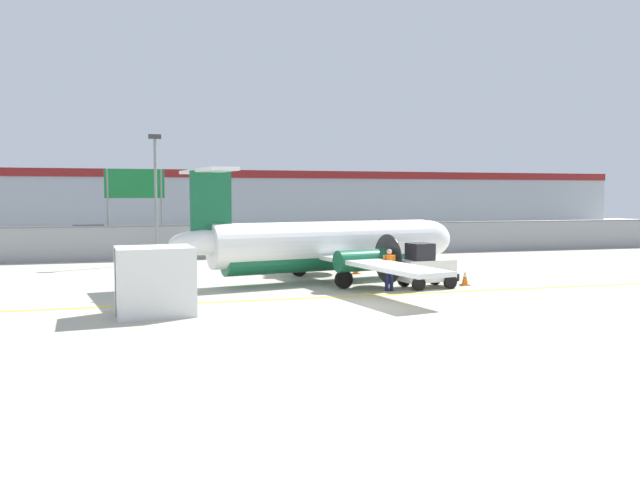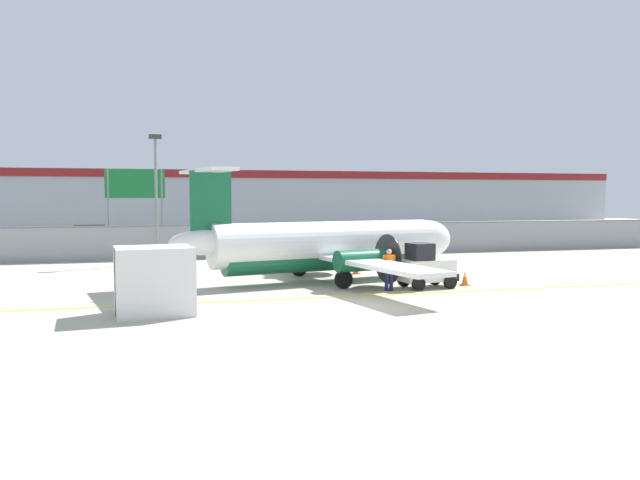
{
  "view_description": "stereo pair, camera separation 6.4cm",
  "coord_description": "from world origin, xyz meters",
  "px_view_note": "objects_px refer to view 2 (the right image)",
  "views": [
    {
      "loc": [
        -7.79,
        -20.47,
        3.83
      ],
      "look_at": [
        -0.32,
        7.25,
        1.8
      ],
      "focal_mm": 35.0,
      "sensor_mm": 36.0,
      "label": 1
    },
    {
      "loc": [
        -7.73,
        -20.48,
        3.83
      ],
      "look_at": [
        -0.32,
        7.25,
        1.8
      ],
      "focal_mm": 35.0,
      "sensor_mm": 36.0,
      "label": 2
    }
  ],
  "objects_px": {
    "ground_crew_worker": "(389,267)",
    "parked_car_2": "(307,236)",
    "traffic_cone_near_left": "(465,278)",
    "highway_sign": "(135,191)",
    "parked_car_1": "(211,236)",
    "commuter_airplane": "(331,246)",
    "traffic_cone_near_right": "(356,268)",
    "parked_car_3": "(394,229)",
    "baggage_tug": "(426,267)",
    "apron_light_pole": "(156,188)",
    "cargo_container": "(154,281)",
    "parked_car_0": "(88,235)"
  },
  "relations": [
    {
      "from": "parked_car_1",
      "to": "traffic_cone_near_right",
      "type": "bearing_deg",
      "value": -71.24
    },
    {
      "from": "traffic_cone_near_left",
      "to": "parked_car_1",
      "type": "xyz_separation_m",
      "value": [
        -8.85,
        21.72,
        0.58
      ]
    },
    {
      "from": "commuter_airplane",
      "to": "parked_car_1",
      "type": "distance_m",
      "value": 19.35
    },
    {
      "from": "parked_car_1",
      "to": "commuter_airplane",
      "type": "bearing_deg",
      "value": -78.83
    },
    {
      "from": "baggage_tug",
      "to": "parked_car_0",
      "type": "distance_m",
      "value": 30.08
    },
    {
      "from": "cargo_container",
      "to": "parked_car_0",
      "type": "relative_size",
      "value": 0.59
    },
    {
      "from": "parked_car_1",
      "to": "highway_sign",
      "type": "distance_m",
      "value": 8.05
    },
    {
      "from": "baggage_tug",
      "to": "apron_light_pole",
      "type": "distance_m",
      "value": 16.92
    },
    {
      "from": "parked_car_1",
      "to": "highway_sign",
      "type": "relative_size",
      "value": 0.77
    },
    {
      "from": "apron_light_pole",
      "to": "highway_sign",
      "type": "xyz_separation_m",
      "value": [
        -1.24,
        4.06,
        -0.16
      ]
    },
    {
      "from": "ground_crew_worker",
      "to": "parked_car_2",
      "type": "distance_m",
      "value": 20.82
    },
    {
      "from": "cargo_container",
      "to": "traffic_cone_near_right",
      "type": "distance_m",
      "value": 12.75
    },
    {
      "from": "traffic_cone_near_left",
      "to": "highway_sign",
      "type": "height_order",
      "value": "highway_sign"
    },
    {
      "from": "parked_car_1",
      "to": "parked_car_2",
      "type": "bearing_deg",
      "value": -12.76
    },
    {
      "from": "commuter_airplane",
      "to": "parked_car_0",
      "type": "relative_size",
      "value": 3.65
    },
    {
      "from": "parked_car_3",
      "to": "highway_sign",
      "type": "bearing_deg",
      "value": -151.05
    },
    {
      "from": "parked_car_0",
      "to": "parked_car_1",
      "type": "xyz_separation_m",
      "value": [
        8.83,
        -3.68,
        0.0
      ]
    },
    {
      "from": "parked_car_0",
      "to": "parked_car_3",
      "type": "distance_m",
      "value": 25.62
    },
    {
      "from": "parked_car_1",
      "to": "parked_car_3",
      "type": "relative_size",
      "value": 0.99
    },
    {
      "from": "commuter_airplane",
      "to": "parked_car_2",
      "type": "xyz_separation_m",
      "value": [
        3.2,
        17.4,
        -0.71
      ]
    },
    {
      "from": "baggage_tug",
      "to": "apron_light_pole",
      "type": "xyz_separation_m",
      "value": [
        -10.79,
        12.56,
        3.45
      ]
    },
    {
      "from": "parked_car_2",
      "to": "parked_car_0",
      "type": "bearing_deg",
      "value": -20.65
    },
    {
      "from": "baggage_tug",
      "to": "highway_sign",
      "type": "relative_size",
      "value": 0.44
    },
    {
      "from": "baggage_tug",
      "to": "parked_car_1",
      "type": "height_order",
      "value": "baggage_tug"
    },
    {
      "from": "commuter_airplane",
      "to": "parked_car_0",
      "type": "xyz_separation_m",
      "value": [
        -12.46,
        22.67,
        -0.71
      ]
    },
    {
      "from": "ground_crew_worker",
      "to": "apron_light_pole",
      "type": "distance_m",
      "value": 16.12
    },
    {
      "from": "traffic_cone_near_right",
      "to": "parked_car_0",
      "type": "relative_size",
      "value": 0.15
    },
    {
      "from": "ground_crew_worker",
      "to": "traffic_cone_near_right",
      "type": "relative_size",
      "value": 2.66
    },
    {
      "from": "parked_car_3",
      "to": "ground_crew_worker",
      "type": "bearing_deg",
      "value": -110.74
    },
    {
      "from": "cargo_container",
      "to": "parked_car_3",
      "type": "xyz_separation_m",
      "value": [
        20.72,
        31.13,
        -0.21
      ]
    },
    {
      "from": "parked_car_0",
      "to": "parked_car_3",
      "type": "bearing_deg",
      "value": 177.91
    },
    {
      "from": "cargo_container",
      "to": "apron_light_pole",
      "type": "xyz_separation_m",
      "value": [
        0.18,
        15.7,
        3.2
      ]
    },
    {
      "from": "baggage_tug",
      "to": "traffic_cone_near_right",
      "type": "distance_m",
      "value": 5.38
    },
    {
      "from": "commuter_airplane",
      "to": "traffic_cone_near_left",
      "type": "bearing_deg",
      "value": -39.18
    },
    {
      "from": "baggage_tug",
      "to": "parked_car_0",
      "type": "bearing_deg",
      "value": 115.37
    },
    {
      "from": "parked_car_0",
      "to": "ground_crew_worker",
      "type": "bearing_deg",
      "value": 110.82
    },
    {
      "from": "baggage_tug",
      "to": "parked_car_0",
      "type": "xyz_separation_m",
      "value": [
        -15.76,
        25.62,
        0.04
      ]
    },
    {
      "from": "baggage_tug",
      "to": "cargo_container",
      "type": "distance_m",
      "value": 11.41
    },
    {
      "from": "baggage_tug",
      "to": "ground_crew_worker",
      "type": "height_order",
      "value": "baggage_tug"
    },
    {
      "from": "traffic_cone_near_right",
      "to": "apron_light_pole",
      "type": "relative_size",
      "value": 0.09
    },
    {
      "from": "cargo_container",
      "to": "highway_sign",
      "type": "height_order",
      "value": "highway_sign"
    },
    {
      "from": "traffic_cone_near_left",
      "to": "parked_car_3",
      "type": "height_order",
      "value": "parked_car_3"
    },
    {
      "from": "ground_crew_worker",
      "to": "cargo_container",
      "type": "xyz_separation_m",
      "value": [
        -9.17,
        -2.75,
        0.15
      ]
    },
    {
      "from": "parked_car_1",
      "to": "parked_car_3",
      "type": "distance_m",
      "value": 17.74
    },
    {
      "from": "highway_sign",
      "to": "ground_crew_worker",
      "type": "bearing_deg",
      "value": -58.99
    },
    {
      "from": "parked_car_0",
      "to": "apron_light_pole",
      "type": "relative_size",
      "value": 0.6
    },
    {
      "from": "traffic_cone_near_left",
      "to": "parked_car_0",
      "type": "bearing_deg",
      "value": 124.85
    },
    {
      "from": "parked_car_1",
      "to": "apron_light_pole",
      "type": "height_order",
      "value": "apron_light_pole"
    },
    {
      "from": "ground_crew_worker",
      "to": "parked_car_3",
      "type": "bearing_deg",
      "value": 153.28
    },
    {
      "from": "baggage_tug",
      "to": "parked_car_2",
      "type": "distance_m",
      "value": 20.35
    }
  ]
}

